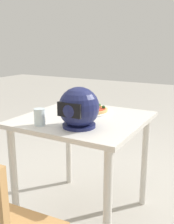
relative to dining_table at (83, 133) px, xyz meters
The scene contains 6 objects.
ground_plane 0.65m from the dining_table, ahead, with size 14.00×14.00×0.00m, color #B2ADA3.
dining_table is the anchor object (origin of this frame).
pizza_plate 0.19m from the dining_table, 81.79° to the right, with size 0.30×0.30×0.01m, color white.
pizza 0.20m from the dining_table, 82.30° to the right, with size 0.25×0.25×0.05m.
motorcycle_helmet 0.33m from the dining_table, 113.04° to the left, with size 0.25×0.25×0.25m.
drinking_glass 0.37m from the dining_table, 63.60° to the left, with size 0.07×0.07×0.11m, color silver.
Camera 1 is at (-0.89, 1.54, 1.26)m, focal length 42.56 mm.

